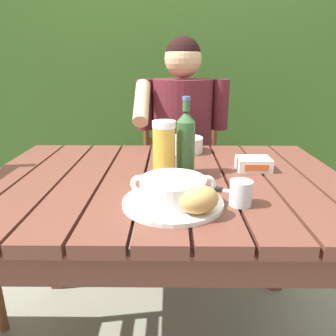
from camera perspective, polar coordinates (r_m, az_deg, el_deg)
dining_table at (r=1.11m, az=-0.67°, el=-6.48°), size 1.21×0.85×0.75m
hedge_backdrop at (r=2.81m, az=4.73°, el=17.67°), size 3.60×0.88×2.63m
chair_near_diner at (r=1.97m, az=2.27°, el=-0.45°), size 0.48×0.44×0.95m
person_eating at (r=1.72m, az=2.47°, el=5.36°), size 0.48×0.47×1.24m
serving_plate at (r=0.86m, az=0.87°, el=-6.13°), size 0.27×0.27×0.01m
soup_bowl at (r=0.85m, az=0.89°, el=-3.76°), size 0.23×0.18×0.07m
bread_roll at (r=0.78m, az=5.60°, el=-5.65°), size 0.12×0.11×0.07m
beer_glass at (r=1.03m, az=-0.70°, el=3.21°), size 0.07×0.07×0.19m
beer_bottle at (r=1.08m, az=3.18°, el=4.76°), size 0.06×0.06×0.26m
water_glass_small at (r=0.87m, az=12.93°, el=-4.38°), size 0.06×0.06×0.07m
butter_tub at (r=1.17m, az=15.08°, el=0.72°), size 0.12×0.09×0.05m
table_knife at (r=0.96m, az=9.55°, el=-3.91°), size 0.14×0.06×0.01m
diner_bowl at (r=1.37m, az=3.08°, el=4.23°), size 0.15×0.15×0.06m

